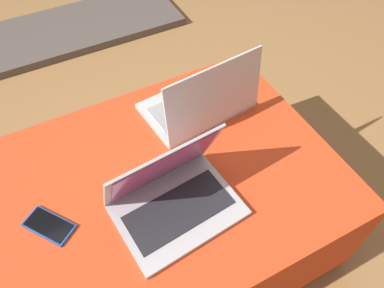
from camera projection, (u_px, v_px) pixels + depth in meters
ground_plane at (171, 238)px, 1.45m from camera, size 14.00×14.00×0.00m
ottoman at (169, 211)px, 1.28m from camera, size 1.03×0.79×0.42m
laptop_near at (172, 196)px, 1.02m from camera, size 0.35×0.28×0.24m
laptop_far at (202, 102)px, 1.25m from camera, size 0.37×0.27×0.24m
cell_phone at (49, 227)px, 1.01m from camera, size 0.14×0.15×0.01m
fireplace_hearth at (64, 31)px, 2.27m from camera, size 1.40×0.50×0.04m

